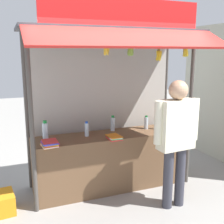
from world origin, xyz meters
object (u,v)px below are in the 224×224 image
at_px(banana_bunch_inner_left, 159,55).
at_px(water_bottle_back_right, 45,131).
at_px(water_bottle_mid_left, 146,123).
at_px(banana_bunch_rightmost, 106,50).
at_px(water_bottle_right, 113,124).
at_px(magazine_stack_front_left, 50,144).
at_px(vendor_person, 176,133).
at_px(banana_bunch_leftmost, 186,52).
at_px(magazine_stack_center, 114,137).
at_px(banana_bunch_inner_right, 131,51).
at_px(water_bottle_far_right, 87,129).

bearing_deg(banana_bunch_inner_left, water_bottle_back_right, 163.78).
xyz_separation_m(water_bottle_mid_left, banana_bunch_inner_left, (-0.09, -0.48, 1.09)).
relative_size(water_bottle_back_right, banana_bunch_inner_left, 0.92).
relative_size(water_bottle_mid_left, banana_bunch_rightmost, 0.95).
distance_m(water_bottle_right, magazine_stack_front_left, 1.15).
bearing_deg(water_bottle_right, water_bottle_back_right, -173.31).
xyz_separation_m(water_bottle_back_right, vendor_person, (1.59, -0.90, 0.05)).
distance_m(banana_bunch_leftmost, banana_bunch_rightmost, 1.22).
height_order(water_bottle_mid_left, vendor_person, vendor_person).
height_order(water_bottle_right, magazine_stack_front_left, water_bottle_right).
bearing_deg(water_bottle_right, magazine_stack_center, -108.23).
xyz_separation_m(water_bottle_mid_left, banana_bunch_inner_right, (-0.52, -0.48, 1.15)).
bearing_deg(magazine_stack_center, banana_bunch_leftmost, -8.58).
distance_m(magazine_stack_center, magazine_stack_front_left, 0.93).
distance_m(water_bottle_right, water_bottle_far_right, 0.50).
relative_size(water_bottle_mid_left, banana_bunch_inner_right, 0.92).
xyz_separation_m(banana_bunch_rightmost, vendor_person, (0.82, -0.46, -1.08)).
bearing_deg(banana_bunch_rightmost, vendor_person, -29.09).
bearing_deg(water_bottle_back_right, magazine_stack_center, -17.29).
xyz_separation_m(water_bottle_far_right, water_bottle_back_right, (-0.61, 0.01, 0.03)).
bearing_deg(water_bottle_right, water_bottle_far_right, -163.45).
relative_size(magazine_stack_front_left, banana_bunch_inner_left, 0.81).
relative_size(magazine_stack_front_left, vendor_person, 0.15).
relative_size(magazine_stack_center, vendor_person, 0.15).
bearing_deg(water_bottle_mid_left, banana_bunch_inner_right, -137.54).
height_order(magazine_stack_center, banana_bunch_inner_right, banana_bunch_inner_right).
relative_size(water_bottle_right, banana_bunch_rightmost, 1.05).
relative_size(water_bottle_far_right, water_bottle_back_right, 0.78).
height_order(water_bottle_back_right, banana_bunch_inner_right, banana_bunch_inner_right).
distance_m(banana_bunch_leftmost, vendor_person, 1.21).
xyz_separation_m(water_bottle_mid_left, banana_bunch_rightmost, (-0.87, -0.48, 1.16)).
bearing_deg(vendor_person, banana_bunch_inner_right, 131.77).
xyz_separation_m(water_bottle_right, water_bottle_mid_left, (0.55, -0.10, -0.01)).
height_order(water_bottle_back_right, magazine_stack_center, water_bottle_back_right).
relative_size(banana_bunch_leftmost, vendor_person, 0.15).
relative_size(banana_bunch_inner_left, vendor_person, 0.18).
height_order(banana_bunch_inner_left, banana_bunch_leftmost, same).
relative_size(water_bottle_back_right, banana_bunch_rightmost, 1.23).
bearing_deg(banana_bunch_rightmost, water_bottle_back_right, 149.65).
distance_m(water_bottle_right, vendor_person, 1.15).
bearing_deg(vendor_person, magazine_stack_center, 132.05).
xyz_separation_m(banana_bunch_leftmost, banana_bunch_rightmost, (-1.22, 0.00, 0.03)).
height_order(magazine_stack_center, banana_bunch_leftmost, banana_bunch_leftmost).
bearing_deg(water_bottle_back_right, banana_bunch_inner_right, -22.02).
bearing_deg(vendor_person, water_bottle_mid_left, 82.55).
distance_m(water_bottle_right, banana_bunch_rightmost, 1.33).
bearing_deg(water_bottle_far_right, vendor_person, -42.30).
height_order(magazine_stack_front_left, banana_bunch_rightmost, banana_bunch_rightmost).
xyz_separation_m(magazine_stack_center, magazine_stack_front_left, (-0.93, 0.01, 0.01)).
height_order(water_bottle_mid_left, magazine_stack_center, water_bottle_mid_left).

